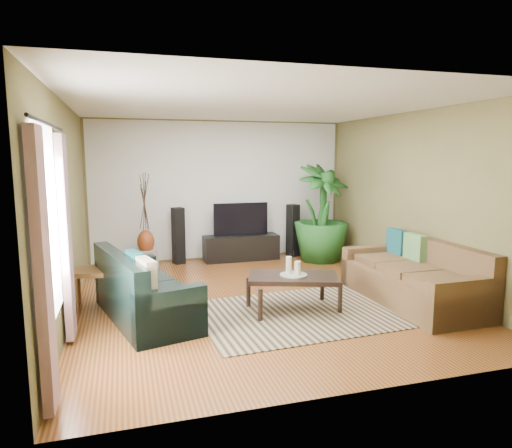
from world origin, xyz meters
name	(u,v)px	position (x,y,z in m)	size (l,w,h in m)	color
floor	(260,298)	(0.00, 0.00, 0.00)	(5.50, 5.50, 0.00)	brown
ceiling	(260,105)	(0.00, 0.00, 2.70)	(5.50, 5.50, 0.00)	white
wall_back	(220,190)	(0.00, 2.75, 1.35)	(5.00, 5.00, 0.00)	olive
wall_front	(357,239)	(0.00, -2.75, 1.35)	(5.00, 5.00, 0.00)	olive
wall_left	(67,211)	(-2.50, 0.00, 1.35)	(5.50, 5.50, 0.00)	olive
wall_right	(415,200)	(2.50, 0.00, 1.35)	(5.50, 5.50, 0.00)	olive
backwall_panel	(220,190)	(0.00, 2.74, 1.35)	(4.90, 4.90, 0.00)	white
window_pane	(49,225)	(-2.48, -1.60, 1.40)	(1.80, 1.80, 0.00)	white
curtain_near	(43,272)	(-2.43, -2.35, 1.15)	(0.08, 0.35, 2.20)	gray
curtain_far	(66,238)	(-2.43, -0.85, 1.15)	(0.08, 0.35, 2.20)	gray
curtain_rod	(48,124)	(-2.43, -1.60, 2.30)	(0.03, 0.03, 1.90)	black
sofa_left	(145,285)	(-1.60, -0.36, 0.42)	(1.91, 0.82, 0.85)	black
sofa_right	(412,272)	(1.97, -0.74, 0.42)	(2.21, 0.99, 0.85)	brown
area_rug	(302,313)	(0.35, -0.75, 0.01)	(2.66, 1.88, 0.01)	#A0895E
coffee_table	(293,293)	(0.28, -0.61, 0.24)	(1.16, 0.63, 0.47)	black
candle_tray	(294,275)	(0.28, -0.61, 0.48)	(0.36, 0.36, 0.02)	gray
candle_tall	(289,265)	(0.22, -0.58, 0.61)	(0.07, 0.07, 0.23)	beige
candle_mid	(298,268)	(0.32, -0.65, 0.58)	(0.07, 0.07, 0.18)	white
candle_short	(297,267)	(0.35, -0.55, 0.56)	(0.07, 0.07, 0.15)	#EEE6C9
tv_stand	(241,248)	(0.35, 2.46, 0.24)	(1.46, 0.44, 0.49)	black
television	(241,219)	(0.35, 2.48, 0.80)	(1.07, 0.06, 0.63)	black
speaker_left	(178,236)	(-0.85, 2.50, 0.53)	(0.19, 0.21, 1.06)	black
speaker_right	(293,230)	(1.45, 2.50, 0.53)	(0.19, 0.21, 1.05)	black
potted_plant	(321,213)	(1.82, 1.96, 0.93)	(1.05, 1.05, 1.87)	#1B521C
plant_pot	(320,254)	(1.82, 1.96, 0.13)	(0.34, 0.34, 0.27)	black
pedestal	(146,259)	(-1.46, 2.30, 0.17)	(0.33, 0.33, 0.33)	gray
vase	(146,242)	(-1.46, 2.30, 0.49)	(0.30, 0.30, 0.43)	brown
side_table	(94,288)	(-2.25, 0.25, 0.27)	(0.50, 0.50, 0.53)	brown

